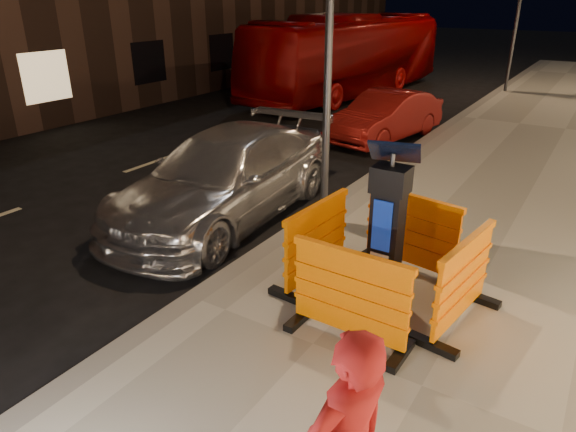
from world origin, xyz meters
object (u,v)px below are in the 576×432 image
Objects in this scene: parking_kiosk at (387,229)px; barrier_kerbside at (316,242)px; car_red at (384,139)px; bus_doubledecker at (348,95)px; barrier_front at (350,297)px; car_silver at (228,216)px; barrier_bldgside at (463,282)px; barrier_back at (411,233)px.

barrier_kerbside is at bearing -173.93° from parking_kiosk.
bus_doubledecker reaches higher than car_red.
car_silver is at bearing 148.39° from barrier_front.
barrier_front is 16.05m from bus_doubledecker.
parking_kiosk reaches higher than barrier_kerbside.
car_red is at bearing 36.03° from barrier_bldgside.
car_silver is 1.32× the size of car_red.
parking_kiosk is 1.05m from barrier_bldgside.
barrier_kerbside is 1.00× the size of barrier_bldgside.
parking_kiosk reaches higher than barrier_front.
barrier_bldgside is 0.36× the size of car_red.
parking_kiosk is at bearing -85.93° from barrier_kerbside.
barrier_bldgside is 0.13× the size of bus_doubledecker.
barrier_bldgside is 4.71m from car_silver.
barrier_kerbside is at bearing -125.93° from barrier_back.
car_silver is 6.50m from car_red.
parking_kiosk reaches higher than barrier_back.
car_silver is at bearing 165.68° from parking_kiosk.
parking_kiosk is at bearing -57.98° from car_red.
barrier_back and barrier_kerbside have the same top height.
bus_doubledecker is at bearing 123.86° from parking_kiosk.
car_red is at bearing 20.10° from barrier_kerbside.
parking_kiosk is 8.51m from car_red.
parking_kiosk is 1.05m from barrier_front.
car_silver is 12.64m from bus_doubledecker.
barrier_bldgside is at bearing -85.93° from barrier_kerbside.
barrier_back is 0.27× the size of car_silver.
car_silver is (-3.52, 2.26, -0.70)m from barrier_front.
barrier_front is 1.90m from barrier_back.
barrier_bldgside is 8.86m from car_red.
barrier_front and barrier_back have the same top height.
car_red is at bearing 111.11° from barrier_front.
car_silver is (-2.57, 1.31, -0.70)m from barrier_kerbside.
barrier_kerbside is 8.15m from car_red.
bus_doubledecker reaches higher than barrier_bldgside.
barrier_kerbside is at bearing -60.65° from bus_doubledecker.
car_silver is at bearing -68.82° from bus_doubledecker.
car_red is (-3.19, 6.85, -0.70)m from barrier_back.
car_red is (-2.24, 7.80, -0.70)m from barrier_kerbside.
barrier_front is at bearing -60.19° from car_red.
barrier_back is 3.61m from car_silver.
bus_doubledecker is at bearing 128.63° from barrier_back.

